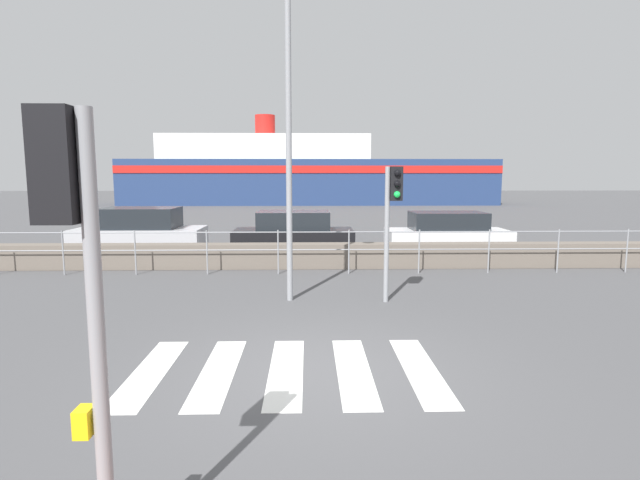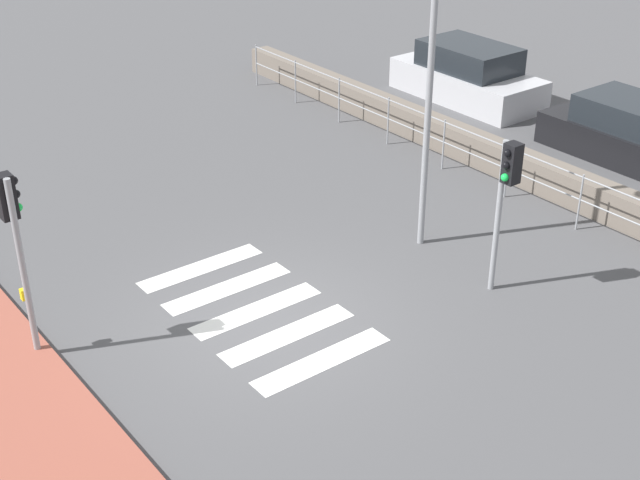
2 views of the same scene
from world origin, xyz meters
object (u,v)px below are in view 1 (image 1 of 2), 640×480
(traffic_light_far, at_px, (393,203))
(parked_car_silver, at_px, (140,233))
(streetlamp, at_px, (288,102))
(parked_car_black, at_px, (294,235))
(traffic_light_near, at_px, (75,248))
(parked_car_white, at_px, (447,235))
(ferry_boat, at_px, (301,175))

(traffic_light_far, xyz_separation_m, parked_car_silver, (-7.38, 6.86, -1.39))
(streetlamp, height_order, parked_car_silver, streetlamp)
(parked_car_silver, xyz_separation_m, parked_car_black, (5.19, 0.00, -0.05))
(traffic_light_far, xyz_separation_m, streetlamp, (-2.09, -0.04, 1.97))
(traffic_light_far, bearing_deg, streetlamp, -178.92)
(traffic_light_near, relative_size, streetlamp, 0.46)
(traffic_light_near, distance_m, streetlamp, 7.27)
(traffic_light_near, relative_size, traffic_light_far, 1.08)
(traffic_light_near, distance_m, parked_car_black, 13.97)
(traffic_light_near, xyz_separation_m, parked_car_silver, (-4.27, 13.85, -1.50))
(streetlamp, bearing_deg, parked_car_silver, 127.49)
(parked_car_black, xyz_separation_m, parked_car_white, (5.26, 0.00, -0.02))
(traffic_light_near, xyz_separation_m, streetlamp, (1.02, 6.95, 1.85))
(traffic_light_near, distance_m, traffic_light_far, 7.65)
(streetlamp, relative_size, parked_car_black, 1.61)
(traffic_light_near, height_order, traffic_light_far, traffic_light_near)
(ferry_boat, bearing_deg, streetlamp, -89.56)
(parked_car_black, height_order, parked_car_white, parked_car_black)
(streetlamp, height_order, ferry_boat, ferry_boat)
(parked_car_silver, relative_size, parked_car_white, 1.03)
(traffic_light_near, height_order, ferry_boat, ferry_boat)
(parked_car_black, relative_size, parked_car_white, 0.98)
(traffic_light_far, xyz_separation_m, parked_car_black, (-2.19, 6.86, -1.44))
(parked_car_silver, bearing_deg, traffic_light_far, -42.92)
(streetlamp, distance_m, parked_car_white, 9.27)
(traffic_light_far, xyz_separation_m, ferry_boat, (-2.36, 36.09, 0.61))
(ferry_boat, distance_m, parked_car_black, 29.30)
(parked_car_white, bearing_deg, traffic_light_near, -114.03)
(traffic_light_near, relative_size, parked_car_silver, 0.71)
(parked_car_silver, distance_m, parked_car_white, 10.45)
(traffic_light_near, xyz_separation_m, ferry_boat, (0.74, 43.08, 0.49))
(traffic_light_near, relative_size, parked_car_black, 0.74)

